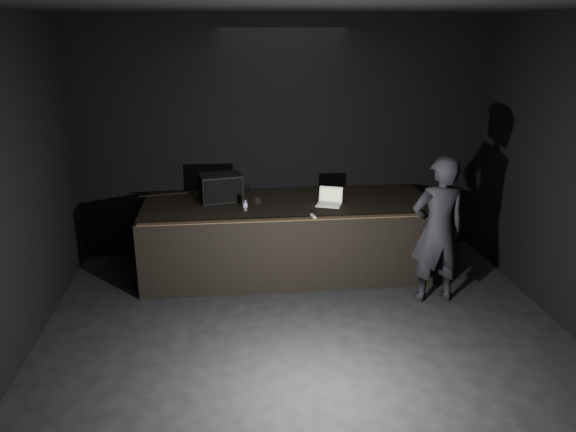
# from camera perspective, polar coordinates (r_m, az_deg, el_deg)

# --- Properties ---
(ground) EXTENTS (7.00, 7.00, 0.00)m
(ground) POSITION_cam_1_polar(r_m,az_deg,el_deg) (5.77, 3.10, -16.56)
(ground) COLOR black
(ground) RESTS_ON ground
(room_walls) EXTENTS (6.10, 7.10, 3.52)m
(room_walls) POSITION_cam_1_polar(r_m,az_deg,el_deg) (4.88, 3.52, 3.16)
(room_walls) COLOR black
(room_walls) RESTS_ON ground
(stage_riser) EXTENTS (4.00, 1.50, 1.00)m
(stage_riser) POSITION_cam_1_polar(r_m,az_deg,el_deg) (7.93, 0.04, -2.10)
(stage_riser) COLOR black
(stage_riser) RESTS_ON ground
(riser_lip) EXTENTS (3.92, 0.10, 0.01)m
(riser_lip) POSITION_cam_1_polar(r_m,az_deg,el_deg) (7.09, 0.66, -0.33)
(riser_lip) COLOR brown
(riser_lip) RESTS_ON stage_riser
(stage_monitor) EXTENTS (0.63, 0.52, 0.38)m
(stage_monitor) POSITION_cam_1_polar(r_m,az_deg,el_deg) (7.88, -6.84, 2.89)
(stage_monitor) COLOR black
(stage_monitor) RESTS_ON stage_riser
(cable) EXTENTS (0.99, 0.22, 0.02)m
(cable) POSITION_cam_1_polar(r_m,az_deg,el_deg) (8.32, -11.47, 2.24)
(cable) COLOR black
(cable) RESTS_ON stage_riser
(laptop) EXTENTS (0.41, 0.39, 0.22)m
(laptop) POSITION_cam_1_polar(r_m,az_deg,el_deg) (7.71, 4.25, 1.62)
(laptop) COLOR silver
(laptop) RESTS_ON stage_riser
(beer_can) EXTENTS (0.06, 0.06, 0.14)m
(beer_can) POSITION_cam_1_polar(r_m,az_deg,el_deg) (7.46, -4.37, 1.11)
(beer_can) COLOR silver
(beer_can) RESTS_ON stage_riser
(plastic_cup) EXTENTS (0.08, 0.08, 0.11)m
(plastic_cup) POSITION_cam_1_polar(r_m,az_deg,el_deg) (7.67, -3.09, 1.50)
(plastic_cup) COLOR white
(plastic_cup) RESTS_ON stage_riser
(wii_remote) EXTENTS (0.06, 0.15, 0.03)m
(wii_remote) POSITION_cam_1_polar(r_m,az_deg,el_deg) (7.19, 2.57, -0.03)
(wii_remote) COLOR white
(wii_remote) RESTS_ON stage_riser
(person) EXTENTS (0.70, 0.47, 1.88)m
(person) POSITION_cam_1_polar(r_m,az_deg,el_deg) (7.15, 14.98, -1.41)
(person) COLOR black
(person) RESTS_ON ground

